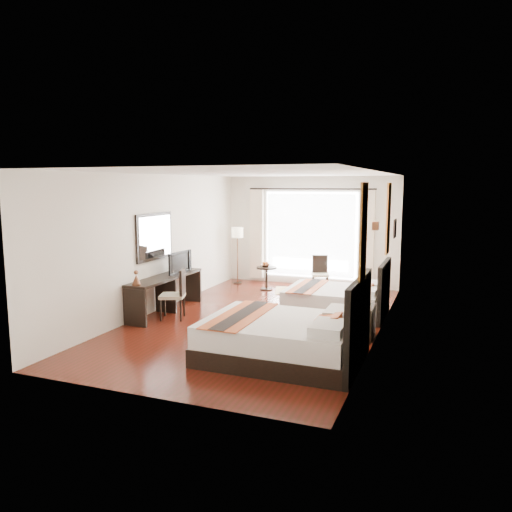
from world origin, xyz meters
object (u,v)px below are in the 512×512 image
(bed_near, at_px, (287,337))
(window_chair, at_px, (320,280))
(vase, at_px, (360,308))
(floor_lamp, at_px, (237,236))
(fruit_bowl, at_px, (265,266))
(bed_far, at_px, (339,300))
(table_lamp, at_px, (362,293))
(side_table, at_px, (267,278))
(console_desk, at_px, (166,294))
(desk_chair, at_px, (174,304))
(nightstand, at_px, (360,322))
(television, at_px, (177,262))

(bed_near, distance_m, window_chair, 4.97)
(vase, xyz_separation_m, floor_lamp, (-3.82, 3.74, 0.69))
(vase, distance_m, fruit_bowl, 4.37)
(bed_far, relative_size, fruit_bowl, 8.48)
(table_lamp, xyz_separation_m, side_table, (-2.82, 2.94, -0.46))
(console_desk, bearing_deg, floor_lamp, 87.01)
(window_chair, bearing_deg, desk_chair, -47.71)
(nightstand, xyz_separation_m, fruit_bowl, (-2.86, 3.09, 0.32))
(bed_far, xyz_separation_m, desk_chair, (-2.91, -1.54, 0.01))
(window_chair, bearing_deg, bed_far, 5.87)
(television, bearing_deg, console_desk, -178.13)
(table_lamp, xyz_separation_m, television, (-3.96, 0.55, 0.24))
(nightstand, height_order, window_chair, window_chair)
(television, height_order, side_table, television)
(nightstand, xyz_separation_m, console_desk, (-3.97, 0.25, 0.10))
(nightstand, bearing_deg, bed_far, 114.99)
(nightstand, height_order, console_desk, console_desk)
(table_lamp, distance_m, floor_lamp, 5.13)
(vase, height_order, window_chair, window_chair)
(side_table, bearing_deg, window_chair, 15.31)
(bed_far, xyz_separation_m, vase, (0.69, -1.63, 0.27))
(bed_far, bearing_deg, table_lamp, -62.35)
(floor_lamp, bearing_deg, table_lamp, -41.77)
(nightstand, height_order, fruit_bowl, fruit_bowl)
(bed_near, height_order, nightstand, bed_near)
(bed_near, bearing_deg, fruit_bowl, 113.83)
(nightstand, bearing_deg, floor_lamp, 136.97)
(floor_lamp, relative_size, fruit_bowl, 6.36)
(floor_lamp, bearing_deg, window_chair, -2.92)
(desk_chair, xyz_separation_m, floor_lamp, (-0.22, 3.66, 0.95))
(nightstand, relative_size, window_chair, 0.67)
(bed_far, bearing_deg, floor_lamp, 145.99)
(bed_far, xyz_separation_m, table_lamp, (0.67, -1.29, 0.45))
(floor_lamp, bearing_deg, bed_far, -34.01)
(table_lamp, relative_size, television, 0.45)
(floor_lamp, bearing_deg, desk_chair, -86.50)
(vase, distance_m, console_desk, 4.02)
(bed_near, xyz_separation_m, window_chair, (-0.71, 4.92, -0.07))
(bed_near, distance_m, table_lamp, 1.88)
(vase, relative_size, console_desk, 0.05)
(bed_near, height_order, side_table, bed_near)
(console_desk, height_order, desk_chair, desk_chair)
(window_chair, bearing_deg, vase, 5.50)
(side_table, distance_m, window_chair, 1.32)
(table_lamp, relative_size, side_table, 0.62)
(desk_chair, distance_m, window_chair, 4.08)
(bed_far, height_order, side_table, bed_far)
(console_desk, relative_size, television, 2.78)
(vase, bearing_deg, fruit_bowl, 131.19)
(table_lamp, distance_m, desk_chair, 3.62)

